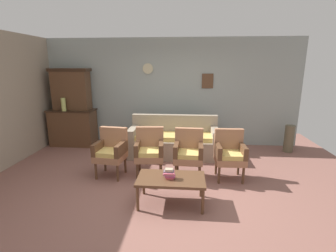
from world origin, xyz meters
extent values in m
plane|color=#84564C|center=(0.00, 0.00, 0.00)|extent=(7.68, 7.68, 0.00)
cube|color=#939E99|center=(0.00, 2.63, 1.35)|extent=(6.40, 0.06, 2.70)
cube|color=brown|center=(0.90, 2.58, 1.65)|extent=(0.28, 0.02, 0.36)
cylinder|color=beige|center=(-0.60, 2.58, 1.95)|extent=(0.26, 0.03, 0.26)
cube|color=brown|center=(-2.53, 2.25, 0.45)|extent=(1.10, 0.52, 0.90)
cube|color=#342115|center=(-2.53, 2.25, 0.92)|extent=(1.16, 0.55, 0.03)
cube|color=brown|center=(-2.53, 2.33, 1.41)|extent=(0.90, 0.36, 0.95)
cube|color=#342115|center=(-2.53, 2.33, 1.92)|extent=(0.99, 0.38, 0.08)
cylinder|color=#BAC567|center=(-2.64, 2.07, 1.09)|extent=(0.11, 0.11, 0.32)
cube|color=gray|center=(0.12, 1.66, 0.21)|extent=(2.01, 0.81, 0.42)
cube|color=gray|center=(0.12, 1.98, 0.66)|extent=(2.00, 0.17, 0.48)
cube|color=gray|center=(1.04, 1.66, 0.54)|extent=(0.16, 0.80, 0.24)
cube|color=gray|center=(-0.80, 1.65, 0.54)|extent=(0.16, 0.80, 0.24)
cube|color=tan|center=(0.71, 1.62, 0.47)|extent=(0.53, 0.56, 0.10)
cube|color=tan|center=(0.12, 1.62, 0.47)|extent=(0.53, 0.56, 0.10)
cube|color=tan|center=(-0.47, 1.61, 0.47)|extent=(0.53, 0.56, 0.10)
cube|color=#9E6B4C|center=(-0.99, 0.49, 0.38)|extent=(0.57, 0.54, 0.12)
cube|color=tan|center=(-0.99, 0.47, 0.47)|extent=(0.49, 0.46, 0.10)
cube|color=#9E6B4C|center=(-0.97, 0.68, 0.67)|extent=(0.53, 0.16, 0.46)
cube|color=brown|center=(-0.77, 0.46, 0.55)|extent=(0.14, 0.49, 0.22)
cube|color=brown|center=(-1.21, 0.51, 0.55)|extent=(0.14, 0.49, 0.22)
cylinder|color=brown|center=(-0.81, 0.27, 0.16)|extent=(0.04, 0.04, 0.32)
cylinder|color=brown|center=(-1.22, 0.32, 0.16)|extent=(0.04, 0.04, 0.32)
cylinder|color=brown|center=(-0.76, 0.65, 0.16)|extent=(0.04, 0.04, 0.32)
cylinder|color=brown|center=(-1.18, 0.70, 0.16)|extent=(0.04, 0.04, 0.32)
cube|color=#9E6B4C|center=(-0.27, 0.57, 0.38)|extent=(0.56, 0.52, 0.12)
cube|color=tan|center=(-0.27, 0.55, 0.47)|extent=(0.48, 0.45, 0.10)
cube|color=#9E6B4C|center=(-0.29, 0.77, 0.67)|extent=(0.53, 0.15, 0.46)
cube|color=brown|center=(-0.05, 0.59, 0.55)|extent=(0.12, 0.49, 0.22)
cube|color=brown|center=(-0.49, 0.55, 0.55)|extent=(0.12, 0.49, 0.22)
cylinder|color=brown|center=(-0.04, 0.40, 0.16)|extent=(0.04, 0.04, 0.32)
cylinder|color=brown|center=(-0.46, 0.36, 0.16)|extent=(0.04, 0.04, 0.32)
cylinder|color=brown|center=(-0.08, 0.78, 0.16)|extent=(0.04, 0.04, 0.32)
cylinder|color=brown|center=(-0.50, 0.74, 0.16)|extent=(0.04, 0.04, 0.32)
cube|color=#9E6B4C|center=(0.45, 0.53, 0.38)|extent=(0.54, 0.50, 0.12)
cube|color=tan|center=(0.45, 0.51, 0.47)|extent=(0.46, 0.42, 0.10)
cube|color=#9E6B4C|center=(0.46, 0.73, 0.67)|extent=(0.52, 0.12, 0.46)
cube|color=brown|center=(0.67, 0.52, 0.55)|extent=(0.10, 0.48, 0.22)
cube|color=brown|center=(0.23, 0.54, 0.55)|extent=(0.10, 0.48, 0.22)
cylinder|color=brown|center=(0.66, 0.34, 0.16)|extent=(0.04, 0.04, 0.32)
cylinder|color=brown|center=(0.24, 0.35, 0.16)|extent=(0.04, 0.04, 0.32)
cylinder|color=brown|center=(0.67, 0.71, 0.16)|extent=(0.04, 0.04, 0.32)
cylinder|color=brown|center=(0.25, 0.73, 0.16)|extent=(0.04, 0.04, 0.32)
cube|color=#9E6B4C|center=(1.20, 0.54, 0.38)|extent=(0.54, 0.50, 0.12)
cube|color=tan|center=(1.20, 0.52, 0.47)|extent=(0.46, 0.42, 0.10)
cube|color=#9E6B4C|center=(1.19, 0.74, 0.67)|extent=(0.52, 0.12, 0.46)
cube|color=brown|center=(1.42, 0.55, 0.55)|extent=(0.10, 0.48, 0.22)
cube|color=brown|center=(0.98, 0.53, 0.55)|extent=(0.10, 0.48, 0.22)
cylinder|color=brown|center=(1.42, 0.36, 0.16)|extent=(0.04, 0.04, 0.32)
cylinder|color=brown|center=(1.00, 0.34, 0.16)|extent=(0.04, 0.04, 0.32)
cylinder|color=brown|center=(1.40, 0.74, 0.16)|extent=(0.04, 0.04, 0.32)
cylinder|color=brown|center=(0.98, 0.72, 0.16)|extent=(0.04, 0.04, 0.32)
cube|color=brown|center=(0.20, -0.37, 0.40)|extent=(1.00, 0.56, 0.04)
cylinder|color=brown|center=(-0.26, -0.13, 0.19)|extent=(0.04, 0.04, 0.38)
cylinder|color=brown|center=(0.66, -0.13, 0.19)|extent=(0.04, 0.04, 0.38)
cylinder|color=brown|center=(-0.26, -0.61, 0.19)|extent=(0.04, 0.04, 0.38)
cylinder|color=brown|center=(0.66, -0.61, 0.19)|extent=(0.04, 0.04, 0.38)
cube|color=#C94B50|center=(0.19, -0.40, 0.43)|extent=(0.11, 0.10, 0.02)
cube|color=#BF487A|center=(0.19, -0.40, 0.46)|extent=(0.15, 0.08, 0.03)
cube|color=#B06587|center=(0.16, -0.40, 0.49)|extent=(0.16, 0.09, 0.03)
cube|color=#EB6780|center=(0.18, -0.41, 0.51)|extent=(0.15, 0.11, 0.02)
cube|color=#655665|center=(0.17, -0.39, 0.53)|extent=(0.15, 0.09, 0.02)
cube|color=tan|center=(0.17, -0.39, 0.55)|extent=(0.11, 0.08, 0.03)
cylinder|color=brown|center=(2.85, 2.15, 0.33)|extent=(0.22, 0.22, 0.65)
camera|label=1|loc=(0.43, -3.71, 2.04)|focal=26.33mm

